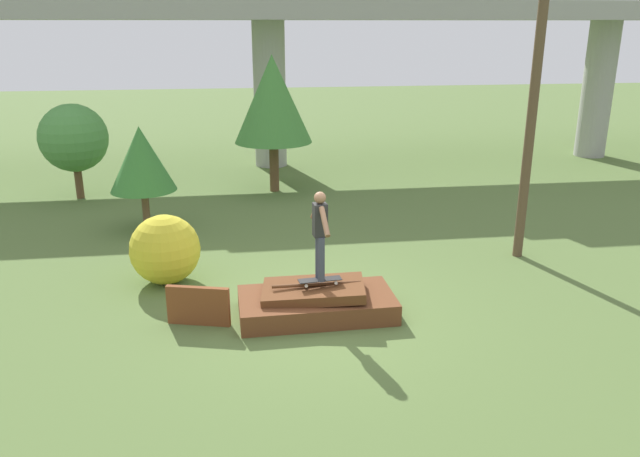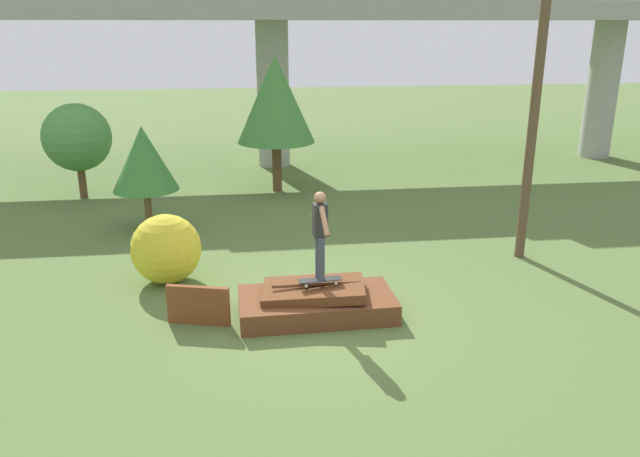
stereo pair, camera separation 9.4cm
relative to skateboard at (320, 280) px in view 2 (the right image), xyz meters
The scene contains 11 objects.
ground_plane 0.67m from the skateboard, 133.60° to the left, with size 80.00×80.00×0.00m, color #567038.
scrap_pile 0.44m from the skateboard, 137.18° to the left, with size 2.68×1.39×0.60m.
scrap_plank_loose 2.07m from the skateboard, behind, with size 1.05×0.37×0.68m.
skateboard is the anchor object (origin of this frame).
skater 0.89m from the skateboard, 153.43° to the left, with size 0.24×1.11×1.53m.
highway_overpass 12.84m from the skateboard, 90.25° to the left, with size 44.00×4.02×5.50m.
utility_pole 5.80m from the skateboard, 26.48° to the left, with size 1.30×0.20×6.25m.
tree_behind_left 10.36m from the skateboard, 124.24° to the left, with size 1.90×1.90×2.70m.
tree_behind_right 6.46m from the skateboard, 123.65° to the left, with size 1.56×1.56×2.53m.
tree_mid_back 8.80m from the skateboard, 91.23° to the left, with size 2.27×2.27×3.97m.
bush_yellow_flowering 3.32m from the skateboard, 145.60° to the left, with size 1.35×1.35×1.35m.
Camera 2 is at (-1.20, -9.71, 4.80)m, focal length 35.00 mm.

